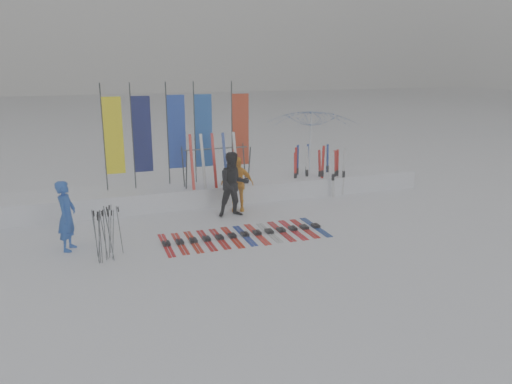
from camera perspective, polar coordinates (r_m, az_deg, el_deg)
name	(u,v)px	position (r m, az deg, el deg)	size (l,w,h in m)	color
ground	(270,248)	(12.21, 1.66, -6.44)	(120.00, 120.00, 0.00)	white
snow_bank	(219,191)	(16.28, -4.22, 0.10)	(14.00, 1.60, 0.60)	white
person_blue	(67,216)	(12.67, -20.83, -2.56)	(0.62, 0.41, 1.71)	#1D4AAE
person_black	(234,184)	(14.44, -2.57, 0.87)	(0.92, 0.72, 1.90)	black
person_yellow	(237,184)	(14.99, -2.17, 0.94)	(0.97, 0.41, 1.66)	orange
tent_canopy	(311,148)	(17.86, 6.35, 5.04)	(3.10, 3.16, 2.84)	white
ski_row	(245,235)	(13.03, -1.24, -4.88)	(4.26, 1.70, 0.07)	red
pole_cluster	(105,234)	(11.87, -16.83, -4.65)	(0.65, 0.65, 1.26)	#595B60
feather_flags	(176,133)	(15.81, -9.16, 6.70)	(4.56, 0.22, 3.20)	#383A3F
ski_rack	(216,161)	(15.62, -4.57, 3.54)	(2.04, 0.80, 1.23)	#383A3F
upright_skis	(318,171)	(17.08, 7.12, 2.42)	(1.65, 1.19, 1.70)	navy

